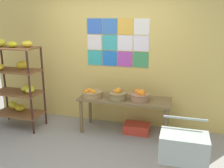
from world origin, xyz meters
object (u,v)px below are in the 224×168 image
at_px(shopping_cart, 183,150).
at_px(fruit_basket_centre, 118,95).
at_px(display_table, 125,103).
at_px(produce_crate_under_table, 137,128).
at_px(fruit_basket_right, 92,93).
at_px(banana_shelf_unit, 16,79).
at_px(fruit_basket_back_left, 140,96).

bearing_deg(shopping_cart, fruit_basket_centre, 143.21).
bearing_deg(display_table, shopping_cart, -50.96).
relative_size(display_table, shopping_cart, 1.94).
bearing_deg(produce_crate_under_table, fruit_basket_centre, -160.18).
xyz_separation_m(display_table, shopping_cart, (1.02, -1.25, -0.07)).
bearing_deg(produce_crate_under_table, display_table, -170.49).
relative_size(fruit_basket_right, produce_crate_under_table, 0.85).
relative_size(banana_shelf_unit, fruit_basket_back_left, 4.84).
bearing_deg(fruit_basket_centre, display_table, 38.12).
relative_size(fruit_basket_back_left, shopping_cart, 0.42).
xyz_separation_m(fruit_basket_right, fruit_basket_centre, (0.48, 0.01, 0.02)).
xyz_separation_m(fruit_basket_centre, produce_crate_under_table, (0.33, 0.12, -0.65)).
distance_m(fruit_basket_back_left, produce_crate_under_table, 0.65).
xyz_separation_m(banana_shelf_unit, fruit_basket_back_left, (2.26, 0.24, -0.20)).
bearing_deg(shopping_cart, display_table, 138.60).
xyz_separation_m(display_table, fruit_basket_centre, (-0.10, -0.08, 0.17)).
bearing_deg(shopping_cart, banana_shelf_unit, 171.69).
distance_m(banana_shelf_unit, shopping_cart, 3.18).
bearing_deg(banana_shelf_unit, fruit_basket_back_left, 6.17).
height_order(fruit_basket_centre, produce_crate_under_table, fruit_basket_centre).
bearing_deg(banana_shelf_unit, fruit_basket_centre, 6.17).
bearing_deg(fruit_basket_back_left, produce_crate_under_table, 120.60).
distance_m(banana_shelf_unit, fruit_basket_back_left, 2.28).
bearing_deg(shopping_cart, produce_crate_under_table, 131.07).
bearing_deg(fruit_basket_centre, shopping_cart, -46.35).
xyz_separation_m(banana_shelf_unit, shopping_cart, (3.00, -0.97, -0.43)).
distance_m(fruit_basket_centre, fruit_basket_back_left, 0.38).
height_order(fruit_basket_centre, fruit_basket_back_left, fruit_basket_centre).
relative_size(fruit_basket_centre, shopping_cart, 0.40).
distance_m(display_table, fruit_basket_back_left, 0.32).
bearing_deg(fruit_basket_centre, fruit_basket_back_left, 6.17).
distance_m(fruit_basket_back_left, shopping_cart, 1.44).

